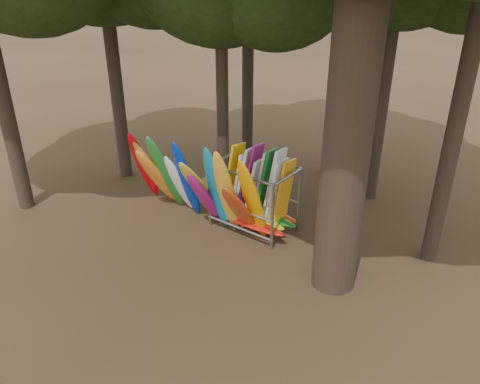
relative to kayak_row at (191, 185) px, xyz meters
The scene contains 3 objects.
ground 2.18m from the kayak_row, 38.69° to the right, with size 120.00×120.00×0.00m, color #47331E.
kayak_row is the anchor object (origin of this frame).
storage_rack 2.15m from the kayak_row, 25.25° to the left, with size 2.98×1.50×2.81m.
Camera 1 is at (8.36, -8.89, 7.83)m, focal length 35.00 mm.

